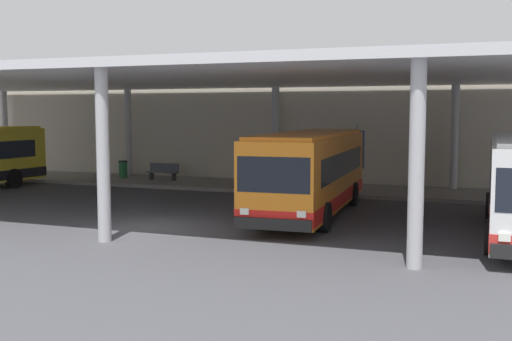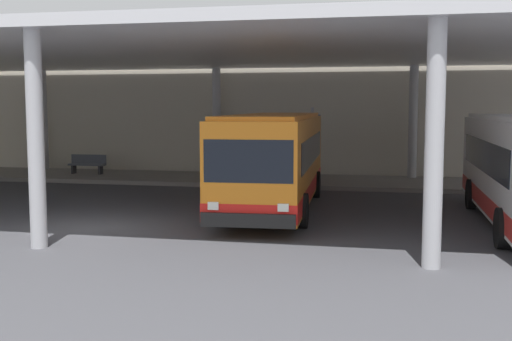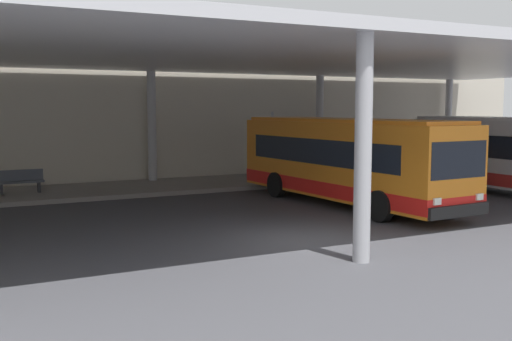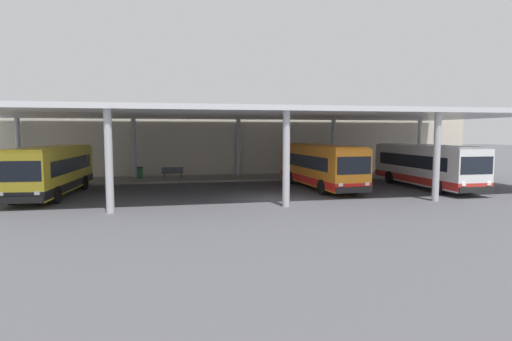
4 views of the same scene
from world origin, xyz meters
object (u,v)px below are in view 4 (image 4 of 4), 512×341
Objects in this scene: trash_bin at (140,173)px; bench_waiting at (173,172)px; bus_second_bay at (320,165)px; bus_middle_bay at (426,165)px; banner_sign at (299,156)px; bus_nearest_bay at (52,170)px.

bench_waiting is at bearing -4.82° from trash_bin.
bus_second_bay reaches higher than trash_bin.
bus_second_bay is at bearing 169.16° from bus_middle_bay.
bench_waiting is (-10.53, 7.36, -0.99)m from bus_second_bay.
banner_sign is (-7.25, 7.95, 0.32)m from bus_middle_bay.
bus_second_bay is 5.92× the size of bench_waiting.
trash_bin is at bearing 156.61° from bus_middle_bay.
bus_middle_bay is 20.27m from bench_waiting.
bus_middle_bay is 22.85m from trash_bin.
bus_nearest_bay is at bearing -123.01° from trash_bin.
bus_middle_bay is at bearing -3.22° from bus_nearest_bay.
bus_nearest_bay is at bearing 176.78° from bus_middle_bay.
bus_nearest_bay and bus_second_bay have the same top height.
bench_waiting is 2.74m from trash_bin.
bus_second_bay reaches higher than bench_waiting.
banner_sign is (18.65, 6.50, 0.32)m from bus_nearest_bay.
trash_bin is (-20.95, 9.06, -0.98)m from bus_middle_bay.
bus_middle_bay is 5.86× the size of bench_waiting.
banner_sign reaches higher than bus_second_bay.
bus_middle_bay is at bearing -25.86° from bench_waiting.
bus_nearest_bay is at bearing -136.13° from bench_waiting.
bus_middle_bay is at bearing -10.84° from bus_second_bay.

